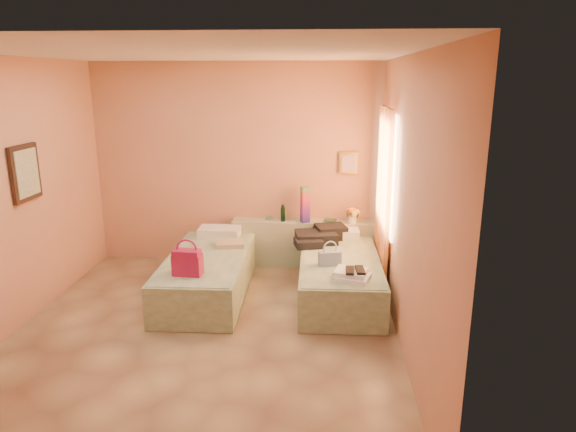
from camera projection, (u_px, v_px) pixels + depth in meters
name	position (u px, v px, depth m)	size (l,w,h in m)	color
ground	(205.00, 333.00, 5.37)	(4.50, 4.50, 0.00)	tan
room_walls	(229.00, 155.00, 5.44)	(4.02, 4.51, 2.81)	tan
headboard_ledge	(305.00, 243.00, 7.25)	(2.05, 0.30, 0.65)	#989F82
bed_left	(208.00, 275.00, 6.27)	(0.90, 2.00, 0.50)	#ADC09B
bed_right	(339.00, 276.00, 6.23)	(0.90, 2.00, 0.50)	#ADC09B
water_bottle	(283.00, 213.00, 7.11)	(0.06, 0.06, 0.23)	#13351B
rainbow_box	(305.00, 205.00, 7.04)	(0.11, 0.11, 0.50)	#AB1545
small_dish	(269.00, 218.00, 7.24)	(0.11, 0.11, 0.03)	#4D8E63
green_book	(330.00, 220.00, 7.14)	(0.17, 0.12, 0.03)	#294C36
flower_vase	(353.00, 214.00, 7.02)	(0.20, 0.20, 0.26)	white
magenta_handbag	(187.00, 262.00, 5.57)	(0.31, 0.17, 0.29)	#AB1545
khaki_garment	(230.00, 244.00, 6.55)	(0.34, 0.27, 0.06)	tan
clothes_pile	(320.00, 236.00, 6.70)	(0.58, 0.58, 0.17)	black
blue_handbag	(330.00, 258.00, 5.88)	(0.25, 0.11, 0.16)	#385487
towel_stack	(353.00, 275.00, 5.46)	(0.35, 0.30, 0.10)	white
sandal_pair	(355.00, 270.00, 5.42)	(0.18, 0.24, 0.02)	black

